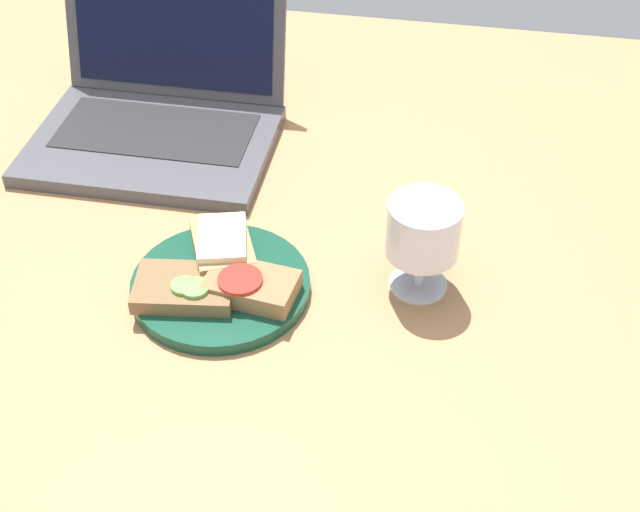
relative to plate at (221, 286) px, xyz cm
name	(u,v)px	position (x,y,z in cm)	size (l,w,h in cm)	color
wooden_table	(307,293)	(9.69, 2.88, -2.29)	(140.00, 140.00, 3.00)	#B27F51
plate	(221,286)	(0.00, 0.00, 0.00)	(21.05, 21.05, 1.57)	#144733
sandwich_with_cucumber	(185,288)	(-3.31, -2.93, 1.83)	(12.20, 8.89, 2.40)	brown
sandwich_with_tomato	(251,286)	(4.09, -1.54, 2.09)	(10.98, 7.54, 2.85)	#937047
sandwich_with_cheese	(223,246)	(-0.78, 4.35, 2.34)	(10.07, 11.68, 3.31)	#A88456
wine_glass	(423,232)	(22.76, 5.12, 7.41)	(8.49, 8.49, 11.99)	white
laptop	(158,113)	(-17.18, 30.12, 3.11)	(33.71, 29.48, 21.54)	#4C4C51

